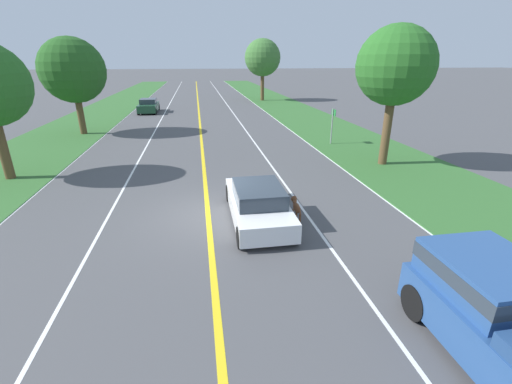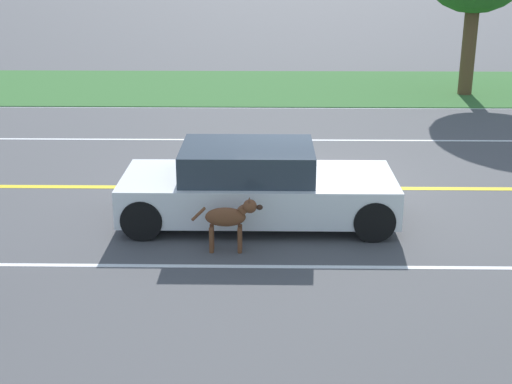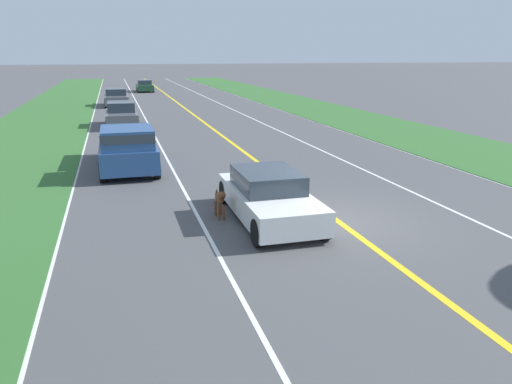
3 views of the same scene
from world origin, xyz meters
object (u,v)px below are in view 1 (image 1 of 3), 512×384
(roadside_tree_right_near, at_px, (395,66))
(roadside_tree_left_far, at_px, (73,71))
(roadside_tree_right_far, at_px, (263,58))
(street_sign, at_px, (333,122))
(dog, at_px, (296,207))
(ego_car, at_px, (258,203))
(oncoming_car, at_px, (149,106))

(roadside_tree_right_near, distance_m, roadside_tree_left_far, 21.07)
(roadside_tree_right_far, relative_size, street_sign, 3.37)
(roadside_tree_right_far, height_order, street_sign, roadside_tree_right_far)
(roadside_tree_right_near, xyz_separation_m, roadside_tree_right_far, (-0.80, 30.52, 0.49))
(roadside_tree_left_far, bearing_deg, dog, -55.69)
(roadside_tree_right_far, xyz_separation_m, street_sign, (-0.19, -25.65, -3.91))
(roadside_tree_right_near, relative_size, roadside_tree_left_far, 1.01)
(ego_car, xyz_separation_m, roadside_tree_right_far, (6.88, 36.08, 4.76))
(oncoming_car, relative_size, roadside_tree_left_far, 0.63)
(oncoming_car, bearing_deg, ego_car, 104.10)
(roadside_tree_right_near, height_order, street_sign, roadside_tree_right_near)
(oncoming_car, height_order, roadside_tree_right_far, roadside_tree_right_far)
(roadside_tree_right_near, xyz_separation_m, street_sign, (-0.99, 4.87, -3.43))
(dog, distance_m, roadside_tree_right_near, 9.75)
(roadside_tree_right_near, bearing_deg, roadside_tree_right_far, 91.50)
(roadside_tree_right_far, bearing_deg, oncoming_car, -147.08)
(dog, xyz_separation_m, roadside_tree_right_far, (5.63, 36.43, 4.83))
(roadside_tree_right_far, bearing_deg, ego_car, -100.80)
(oncoming_car, xyz_separation_m, roadside_tree_right_near, (14.51, -21.64, 4.23))
(oncoming_car, distance_m, roadside_tree_right_near, 26.40)
(roadside_tree_right_far, bearing_deg, roadside_tree_right_near, -88.50)
(ego_car, bearing_deg, roadside_tree_right_near, 35.88)
(ego_car, height_order, dog, ego_car)
(ego_car, distance_m, oncoming_car, 28.04)
(ego_car, xyz_separation_m, dog, (1.25, -0.36, -0.07))
(ego_car, height_order, oncoming_car, oncoming_car)
(street_sign, bearing_deg, roadside_tree_right_far, 89.58)
(ego_car, relative_size, roadside_tree_right_far, 0.58)
(ego_car, height_order, roadside_tree_right_near, roadside_tree_right_near)
(oncoming_car, height_order, roadside_tree_left_far, roadside_tree_left_far)
(dog, height_order, oncoming_car, oncoming_car)
(street_sign, bearing_deg, ego_car, -122.72)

